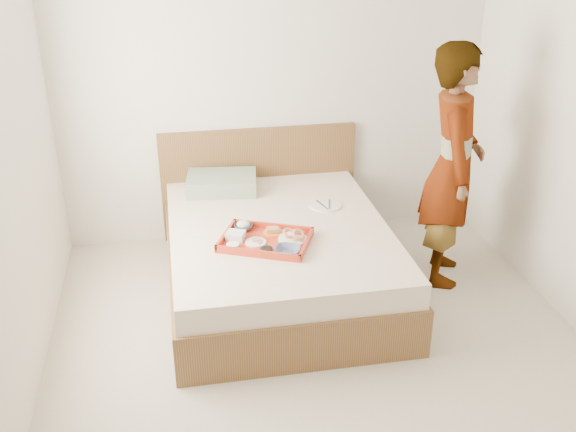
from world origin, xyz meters
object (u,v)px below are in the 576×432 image
(bed, at_px, (279,258))
(person, at_px, (453,167))
(tray, at_px, (266,240))
(dinner_plate, at_px, (326,205))

(bed, xyz_separation_m, person, (1.28, -0.02, 0.64))
(bed, relative_size, tray, 3.41)
(tray, distance_m, dinner_plate, 0.75)
(dinner_plate, bearing_deg, person, -18.15)
(person, bearing_deg, dinner_plate, 91.55)
(bed, relative_size, person, 1.11)
(tray, bearing_deg, bed, 85.95)
(person, bearing_deg, tray, 119.00)
(dinner_plate, distance_m, person, 0.98)
(tray, height_order, dinner_plate, tray)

